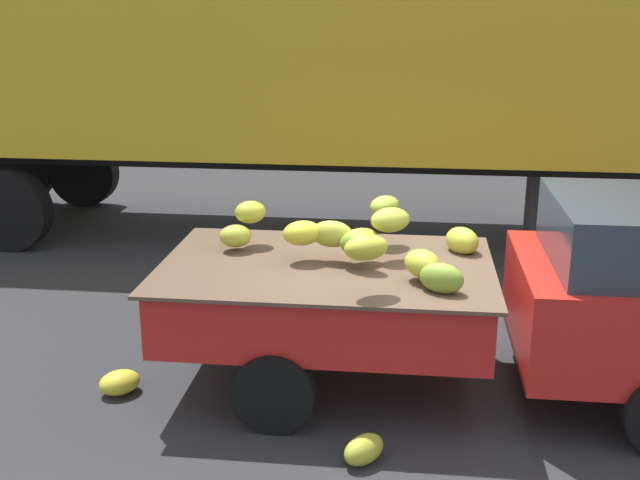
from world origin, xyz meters
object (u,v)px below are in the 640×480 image
object	(u,v)px
pickup_truck	(562,296)
fallen_banana_bunch_near_tailgate	(120,382)
fallen_banana_bunch_by_wheel	(364,449)
semi_trailer	(286,51)

from	to	relation	value
pickup_truck	fallen_banana_bunch_near_tailgate	xyz separation A→B (m)	(-3.63, -0.46, -0.79)
pickup_truck	fallen_banana_bunch_by_wheel	bearing A→B (deg)	-141.52
pickup_truck	fallen_banana_bunch_by_wheel	xyz separation A→B (m)	(-1.51, -1.23, -0.78)
semi_trailer	fallen_banana_bunch_by_wheel	xyz separation A→B (m)	(1.50, -5.68, -2.44)
semi_trailer	fallen_banana_bunch_near_tailgate	size ratio (longest dim) A/B	34.39
fallen_banana_bunch_by_wheel	fallen_banana_bunch_near_tailgate	bearing A→B (deg)	160.01
semi_trailer	fallen_banana_bunch_near_tailgate	xyz separation A→B (m)	(-0.62, -4.91, -2.44)
fallen_banana_bunch_near_tailgate	fallen_banana_bunch_by_wheel	world-z (taller)	fallen_banana_bunch_by_wheel
semi_trailer	fallen_banana_bunch_near_tailgate	distance (m)	5.52
semi_trailer	fallen_banana_bunch_by_wheel	bearing A→B (deg)	-75.71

